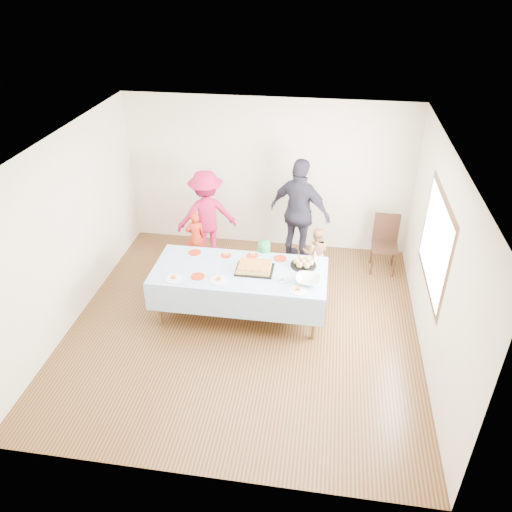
{
  "coord_description": "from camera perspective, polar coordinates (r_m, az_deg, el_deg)",
  "views": [
    {
      "loc": [
        1.04,
        -5.62,
        4.69
      ],
      "look_at": [
        0.13,
        0.3,
        1.03
      ],
      "focal_mm": 35.0,
      "sensor_mm": 36.0,
      "label": 1
    }
  ],
  "objects": [
    {
      "name": "toddler_left",
      "position": [
        8.72,
        -6.92,
        2.18
      ],
      "size": [
        0.39,
        0.32,
        0.93
      ],
      "primitive_type": "imported",
      "rotation": [
        0.0,
        0.0,
        3.47
      ],
      "color": "red",
      "rests_on": "ground"
    },
    {
      "name": "plate_white_right",
      "position": [
        6.77,
        4.78,
        -3.91
      ],
      "size": [
        0.24,
        0.24,
        0.01
      ],
      "primitive_type": "cylinder",
      "color": "white",
      "rests_on": "party_table"
    },
    {
      "name": "toddler_right",
      "position": [
        8.27,
        6.82,
        0.35
      ],
      "size": [
        0.44,
        0.34,
        0.91
      ],
      "primitive_type": "imported",
      "rotation": [
        0.0,
        0.0,
        3.15
      ],
      "color": "tan",
      "rests_on": "ground"
    },
    {
      "name": "adult_left",
      "position": [
        8.7,
        -5.65,
        4.71
      ],
      "size": [
        1.18,
        0.92,
        1.6
      ],
      "primitive_type": "imported",
      "rotation": [
        0.0,
        0.0,
        3.5
      ],
      "color": "#B61644",
      "rests_on": "ground"
    },
    {
      "name": "party_table",
      "position": [
        7.21,
        -1.88,
        -1.97
      ],
      "size": [
        2.5,
        1.1,
        0.78
      ],
      "color": "#56351D",
      "rests_on": "ground"
    },
    {
      "name": "plate_red_far_a",
      "position": [
        7.63,
        -7.02,
        0.4
      ],
      "size": [
        0.19,
        0.19,
        0.01
      ],
      "primitive_type": "cylinder",
      "color": "#B8270D",
      "rests_on": "party_table"
    },
    {
      "name": "plate_white_left",
      "position": [
        7.07,
        -9.39,
        -2.56
      ],
      "size": [
        0.24,
        0.24,
        0.01
      ],
      "primitive_type": "cylinder",
      "color": "white",
      "rests_on": "party_table"
    },
    {
      "name": "punch_bowl",
      "position": [
        6.92,
        5.96,
        -2.75
      ],
      "size": [
        0.35,
        0.35,
        0.09
      ],
      "primitive_type": "imported",
      "color": "silver",
      "rests_on": "party_table"
    },
    {
      "name": "fork_pile",
      "position": [
        6.94,
        3.17,
        -2.56
      ],
      "size": [
        0.24,
        0.18,
        0.07
      ],
      "primitive_type": null,
      "color": "white",
      "rests_on": "party_table"
    },
    {
      "name": "adult_right",
      "position": [
        8.45,
        5.03,
        4.95
      ],
      "size": [
        1.19,
        0.87,
        1.88
      ],
      "primitive_type": "imported",
      "rotation": [
        0.0,
        0.0,
        2.72
      ],
      "color": "#2E2B3C",
      "rests_on": "ground"
    },
    {
      "name": "plate_red_far_d",
      "position": [
        7.44,
        2.77,
        -0.28
      ],
      "size": [
        0.19,
        0.19,
        0.01
      ],
      "primitive_type": "cylinder",
      "color": "#B8270D",
      "rests_on": "party_table"
    },
    {
      "name": "ground",
      "position": [
        7.39,
        -1.38,
        -7.94
      ],
      "size": [
        5.0,
        5.0,
        0.0
      ],
      "primitive_type": "plane",
      "color": "#482314",
      "rests_on": "ground"
    },
    {
      "name": "plate_red_far_b",
      "position": [
        7.51,
        -3.45,
        0.05
      ],
      "size": [
        0.16,
        0.16,
        0.01
      ],
      "primitive_type": "cylinder",
      "color": "#B8270D",
      "rests_on": "party_table"
    },
    {
      "name": "plate_white_mid",
      "position": [
        6.96,
        -4.29,
        -2.77
      ],
      "size": [
        0.24,
        0.24,
        0.01
      ],
      "primitive_type": "cylinder",
      "color": "white",
      "rests_on": "party_table"
    },
    {
      "name": "party_hat",
      "position": [
        7.43,
        6.73,
        0.15
      ],
      "size": [
        0.09,
        0.09,
        0.16
      ],
      "primitive_type": "cone",
      "color": "white",
      "rests_on": "party_table"
    },
    {
      "name": "plate_red_far_c",
      "position": [
        7.5,
        -0.39,
        0.05
      ],
      "size": [
        0.17,
        0.17,
        0.01
      ],
      "primitive_type": "cylinder",
      "color": "#B8270D",
      "rests_on": "party_table"
    },
    {
      "name": "toddler_mid",
      "position": [
        7.82,
        0.88,
        -1.24
      ],
      "size": [
        0.47,
        0.31,
        0.94
      ],
      "primitive_type": "imported",
      "rotation": [
        0.0,
        0.0,
        3.11
      ],
      "color": "#2A7F3E",
      "rests_on": "ground"
    },
    {
      "name": "room_walls",
      "position": [
        6.41,
        -1.09,
        4.36
      ],
      "size": [
        5.04,
        5.04,
        2.72
      ],
      "color": "beige",
      "rests_on": "ground"
    },
    {
      "name": "plate_red_near",
      "position": [
        7.07,
        -6.67,
        -2.33
      ],
      "size": [
        0.19,
        0.19,
        0.01
      ],
      "primitive_type": "cylinder",
      "color": "#B8270D",
      "rests_on": "party_table"
    },
    {
      "name": "rolls_tray",
      "position": [
        7.27,
        5.44,
        -0.8
      ],
      "size": [
        0.38,
        0.38,
        0.11
      ],
      "color": "black",
      "rests_on": "party_table"
    },
    {
      "name": "dining_chair",
      "position": [
        8.68,
        14.54,
        1.81
      ],
      "size": [
        0.44,
        0.44,
        0.98
      ],
      "rotation": [
        0.0,
        0.0,
        -0.03
      ],
      "color": "black",
      "rests_on": "ground"
    },
    {
      "name": "birthday_cake",
      "position": [
        7.14,
        -0.16,
        -1.32
      ],
      "size": [
        0.54,
        0.41,
        0.09
      ],
      "color": "black",
      "rests_on": "party_table"
    }
  ]
}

